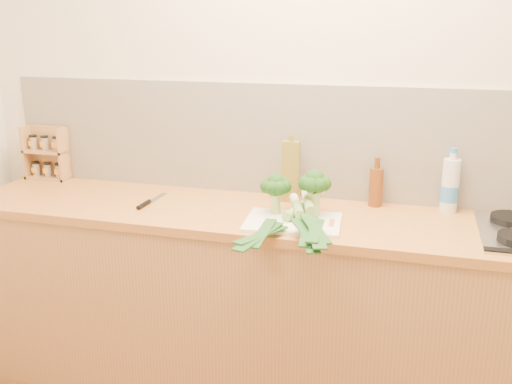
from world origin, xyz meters
TOP-DOWN VIEW (x-y plane):
  - room_shell at (0.00, 1.49)m, footprint 3.50×3.50m
  - counter at (0.00, 1.20)m, footprint 3.20×0.62m
  - chopping_board at (-0.01, 1.08)m, footprint 0.42×0.33m
  - broccoli_left at (-0.11, 1.17)m, footprint 0.13×0.14m
  - broccoli_right at (0.06, 1.18)m, footprint 0.14×0.14m
  - leek_front at (-0.03, 1.07)m, footprint 0.20×0.71m
  - leek_mid at (0.03, 1.04)m, footprint 0.26×0.65m
  - leek_back at (0.06, 1.06)m, footprint 0.23×0.69m
  - chefs_knife at (-0.72, 1.16)m, footprint 0.03×0.28m
  - spice_rack at (-1.45, 1.44)m, footprint 0.24×0.10m
  - oil_tin at (-0.09, 1.39)m, footprint 0.08×0.05m
  - glass_bottle at (-0.10, 1.42)m, footprint 0.07×0.07m
  - amber_bottle at (0.30, 1.43)m, footprint 0.06×0.06m
  - water_bottle at (0.62, 1.43)m, footprint 0.08×0.08m

SIDE VIEW (x-z plane):
  - counter at x=0.00m, z-range 0.00..0.90m
  - chopping_board at x=-0.01m, z-range 0.90..0.91m
  - chefs_knife at x=-0.72m, z-range 0.90..0.92m
  - leek_front at x=-0.03m, z-range 0.91..0.96m
  - leek_mid at x=0.03m, z-range 0.93..0.97m
  - leek_back at x=0.06m, z-range 0.95..0.99m
  - amber_bottle at x=0.30m, z-range 0.88..1.11m
  - water_bottle at x=0.62m, z-range 0.88..1.15m
  - glass_bottle at x=-0.10m, z-range 0.88..1.16m
  - spice_rack at x=-1.45m, z-range 0.88..1.17m
  - broccoli_left at x=-0.11m, z-range 0.94..1.12m
  - oil_tin at x=-0.09m, z-range 0.89..1.21m
  - broccoli_right at x=0.06m, z-range 0.95..1.15m
  - room_shell at x=0.00m, z-range -0.58..2.92m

